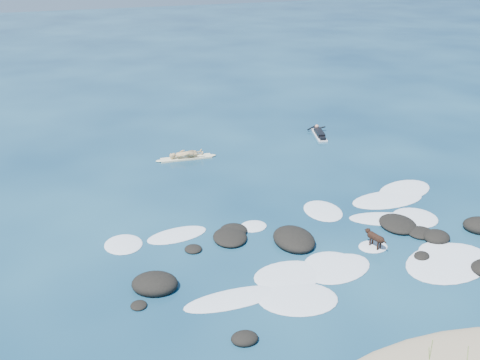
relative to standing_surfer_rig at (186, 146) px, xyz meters
name	(u,v)px	position (x,y,z in m)	size (l,w,h in m)	color
ground	(305,238)	(1.95, -9.35, -0.70)	(160.00, 160.00, 0.00)	#0A2642
reef_rocks	(336,245)	(2.65, -10.38, -0.58)	(14.41, 7.09, 0.62)	black
breaking_foam	(352,242)	(3.44, -10.22, -0.69)	(14.96, 8.17, 0.12)	white
standing_surfer_rig	(186,146)	(0.00, 0.00, 0.00)	(3.13, 0.75, 1.78)	#EDEABD
paddling_surfer_rig	(319,133)	(8.08, 0.72, -0.56)	(1.32, 2.43, 0.42)	white
dog	(375,237)	(3.95, -10.83, -0.26)	(0.42, 1.04, 0.67)	black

